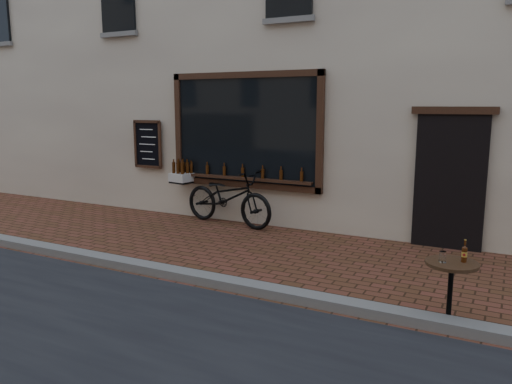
% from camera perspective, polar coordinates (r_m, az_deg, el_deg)
% --- Properties ---
extents(ground, '(90.00, 90.00, 0.00)m').
position_cam_1_polar(ground, '(6.29, -1.17, -11.99)').
color(ground, '#532F1A').
rests_on(ground, ground).
extents(kerb, '(90.00, 0.25, 0.12)m').
position_cam_1_polar(kerb, '(6.43, -0.30, -10.90)').
color(kerb, slate).
rests_on(kerb, ground).
extents(cargo_bicycle, '(2.49, 1.06, 1.18)m').
position_cam_1_polar(cargo_bicycle, '(9.86, -3.38, -0.49)').
color(cargo_bicycle, black).
rests_on(cargo_bicycle, ground).
extents(bistro_table, '(0.55, 0.55, 0.94)m').
position_cam_1_polar(bistro_table, '(5.79, 21.40, -9.35)').
color(bistro_table, black).
rests_on(bistro_table, ground).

